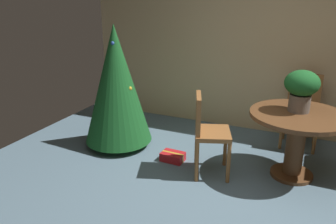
# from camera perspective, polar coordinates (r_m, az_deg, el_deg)

# --- Properties ---
(ground_plane) EXTENTS (6.60, 6.60, 0.00)m
(ground_plane) POSITION_cam_1_polar(r_m,az_deg,el_deg) (3.46, 12.63, -16.21)
(ground_plane) COLOR slate
(back_wall_panel) EXTENTS (6.00, 0.10, 2.60)m
(back_wall_panel) POSITION_cam_1_polar(r_m,az_deg,el_deg) (5.05, 19.09, 10.65)
(back_wall_panel) COLOR tan
(back_wall_panel) RESTS_ON ground_plane
(round_dining_table) EXTENTS (1.06, 1.06, 0.77)m
(round_dining_table) POSITION_cam_1_polar(r_m,az_deg,el_deg) (3.96, 21.17, -3.07)
(round_dining_table) COLOR brown
(round_dining_table) RESTS_ON ground_plane
(flower_vase) EXTENTS (0.37, 0.37, 0.46)m
(flower_vase) POSITION_cam_1_polar(r_m,az_deg,el_deg) (3.88, 21.85, 3.97)
(flower_vase) COLOR #665B51
(flower_vase) RESTS_ON round_dining_table
(wooden_chair_left) EXTENTS (0.52, 0.55, 0.95)m
(wooden_chair_left) POSITION_cam_1_polar(r_m,az_deg,el_deg) (3.79, 6.63, -2.91)
(wooden_chair_left) COLOR brown
(wooden_chair_left) RESTS_ON ground_plane
(wooden_chair_far) EXTENTS (0.46, 0.40, 0.98)m
(wooden_chair_far) POSITION_cam_1_polar(r_m,az_deg,el_deg) (4.86, 21.96, 0.95)
(wooden_chair_far) COLOR brown
(wooden_chair_far) RESTS_ON ground_plane
(holiday_tree) EXTENTS (0.90, 0.90, 1.65)m
(holiday_tree) POSITION_cam_1_polar(r_m,az_deg,el_deg) (4.46, -8.80, 4.67)
(holiday_tree) COLOR brown
(holiday_tree) RESTS_ON ground_plane
(gift_box_red) EXTENTS (0.29, 0.21, 0.11)m
(gift_box_red) POSITION_cam_1_polar(r_m,az_deg,el_deg) (4.24, 0.82, -7.62)
(gift_box_red) COLOR red
(gift_box_red) RESTS_ON ground_plane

